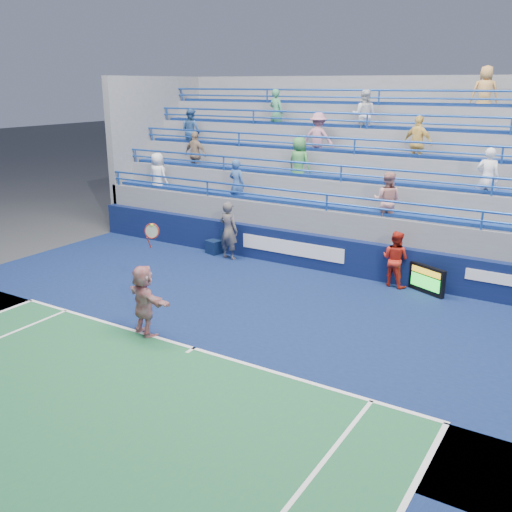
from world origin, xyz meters
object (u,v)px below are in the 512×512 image
Objects in this scene: tennis_player at (144,300)px; ball_girl at (395,259)px; serve_speed_board at (427,280)px; judge_chair at (215,246)px; line_judge at (229,231)px.

tennis_player reaches higher than ball_girl.
ball_girl is at bearing 58.45° from tennis_player.
tennis_player reaches higher than serve_speed_board.
line_judge reaches higher than judge_chair.
judge_chair is 0.31× the size of tennis_player.
ball_girl is (3.81, 6.20, -0.03)m from tennis_player.
judge_chair is at bearing -13.06° from line_judge.
line_judge reaches higher than ball_girl.
serve_speed_board is at bearing -0.63° from judge_chair.
judge_chair reaches higher than serve_speed_board.
serve_speed_board is 1.31× the size of judge_chair.
serve_speed_board is at bearing -174.71° from ball_girl.
serve_speed_board is at bearing 51.92° from tennis_player.
judge_chair is at bearing 179.37° from serve_speed_board.
ball_girl is at bearing 0.27° from judge_chair.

